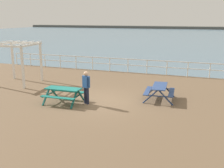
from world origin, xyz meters
TOP-DOWN VIEW (x-y plane):
  - ground_plane at (0.00, 0.00)m, footprint 30.00×24.00m
  - sea_band at (0.00, 52.75)m, footprint 142.00×90.00m
  - distant_shoreline at (0.00, 95.75)m, footprint 142.00×6.00m
  - seaward_railing at (-0.00, 7.75)m, footprint 23.07×0.07m
  - picnic_table_mid_centre at (-1.61, -0.96)m, footprint 1.84×1.58m
  - picnic_table_far_left at (2.90, 1.22)m, footprint 1.68×1.92m
  - visitor at (-0.44, -0.70)m, footprint 0.49×0.34m
  - lattice_pergola at (-6.54, 1.77)m, footprint 2.63×2.74m

SIDE VIEW (x-z plane):
  - ground_plane at x=0.00m, z-range -0.20..0.00m
  - sea_band at x=0.00m, z-range 0.00..0.00m
  - distant_shoreline at x=0.00m, z-range -0.90..0.90m
  - picnic_table_mid_centre at x=-1.61m, z-range 0.19..0.98m
  - picnic_table_far_left at x=2.90m, z-range 0.19..0.98m
  - seaward_railing at x=0.00m, z-range 0.19..1.27m
  - visitor at x=-0.44m, z-range 0.12..1.78m
  - lattice_pergola at x=-6.54m, z-range 0.65..3.35m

